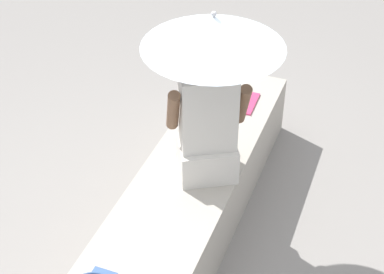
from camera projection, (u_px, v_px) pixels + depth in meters
name	position (u px, v px, depth m)	size (l,w,h in m)	color
ground_plane	(178.00, 247.00, 3.87)	(14.00, 14.00, 0.00)	gray
stone_bench	(177.00, 222.00, 3.74)	(2.96, 0.60, 0.45)	#A8A093
person_seated	(208.00, 121.00, 3.53)	(0.41, 0.51, 0.90)	beige
parasol	(213.00, 32.00, 3.23)	(0.79, 0.79, 1.06)	#B7B7BC
magazine	(242.00, 102.00, 4.37)	(0.28, 0.20, 0.01)	#D83866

